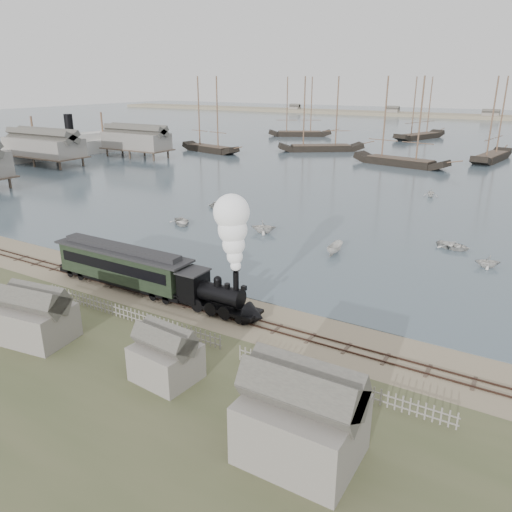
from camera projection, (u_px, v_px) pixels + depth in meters
The scene contains 28 objects.
ground at pixel (238, 307), 44.54m from camera, with size 600.00×600.00×0.00m, color tan.
harbor_water at pixel (490, 134), 181.96m from camera, with size 600.00×336.00×0.06m, color #41545E.
rail_track at pixel (226, 315), 42.91m from camera, with size 120.00×1.80×0.16m.
picket_fence_west at pixel (129, 320), 42.02m from camera, with size 19.00×0.10×1.20m, color gray, non-canonical shape.
picket_fence_east at pixel (337, 392), 32.43m from camera, with size 15.00×0.10×1.20m, color gray, non-canonical shape.
shed_left at pixel (40, 340), 38.87m from camera, with size 5.00×4.00×4.10m, color gray, non-canonical shape.
shed_mid at pixel (167, 378), 33.87m from camera, with size 4.00×3.50×3.60m, color gray, non-canonical shape.
shed_right at pixel (300, 456), 26.94m from camera, with size 6.00×5.00×5.10m, color gray, non-canonical shape.
western_wharf at pixel (51, 150), 112.26m from camera, with size 36.00×56.00×8.00m, color gray, non-canonical shape.
far_spit at pixel (512, 120), 246.64m from camera, with size 500.00×20.00×1.80m, color tan.
locomotive at pixel (228, 265), 41.20m from camera, with size 8.20×3.06×10.22m.
passenger_coach at pixel (122, 265), 47.90m from camera, with size 15.48×2.98×3.76m.
beached_dinghy at pixel (156, 280), 49.39m from camera, with size 3.46×2.47×0.72m, color silver.
steamship at pixel (70, 135), 131.34m from camera, with size 47.91×7.99×10.48m, color silver, non-canonical shape.
rowboat_0 at pixel (182, 222), 69.18m from camera, with size 3.98×2.84×0.82m, color silver.
rowboat_1 at pixel (264, 227), 65.34m from camera, with size 3.25×2.81×1.71m, color silver.
rowboat_2 at pixel (334, 248), 57.62m from camera, with size 3.27×1.23×1.26m, color silver.
rowboat_3 at pixel (453, 246), 59.34m from camera, with size 3.95×2.82×0.82m, color silver.
rowboat_4 at pixel (488, 261), 53.44m from camera, with size 2.59×2.24×1.37m, color silver.
rowboat_6 at pixel (219, 205), 78.61m from camera, with size 4.02×2.87×0.83m, color silver.
rowboat_7 at pixel (431, 193), 85.38m from camera, with size 2.72×2.35×1.44m, color silver.
rowboat_8 at pixel (220, 204), 79.16m from camera, with size 3.91×2.79×0.81m, color silver.
schooner_0 at pixel (209, 115), 134.62m from camera, with size 19.78×4.57×20.00m, color black, non-canonical shape.
schooner_1 at pixel (322, 114), 136.36m from camera, with size 23.62×5.45×20.00m, color black, non-canonical shape.
schooner_2 at pixel (404, 121), 113.17m from camera, with size 22.62×5.22×20.00m, color black, non-canonical shape.
schooner_3 at pixel (497, 119), 119.87m from camera, with size 21.30×4.92×20.00m, color black, non-canonical shape.
schooner_6 at pixel (300, 107), 172.36m from camera, with size 21.79×5.03×20.00m, color black, non-canonical shape.
schooner_7 at pixel (423, 108), 164.82m from camera, with size 23.92×5.52×20.00m, color black, non-canonical shape.
Camera 1 is at (22.12, -33.89, 19.21)m, focal length 35.00 mm.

